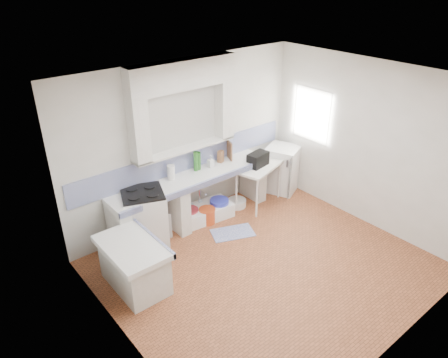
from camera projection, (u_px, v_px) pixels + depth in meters
floor at (266, 267)px, 6.33m from camera, size 4.50×4.50×0.00m
ceiling at (277, 83)px, 5.04m from camera, size 4.50×4.50×0.00m
wall_back at (186, 142)px, 7.06m from camera, size 4.50×0.00×4.50m
wall_front at (409, 257)px, 4.32m from camera, size 4.50×0.00×4.50m
wall_left at (120, 250)px, 4.42m from camera, size 0.00×4.50×4.50m
wall_right at (367, 145)px, 6.96m from camera, size 0.00×4.50×4.50m
alcove_mass at (182, 74)px, 6.37m from camera, size 1.90×0.25×0.45m
window_frame at (318, 113)px, 7.78m from camera, size 0.35×0.86×1.06m
lace_valance at (315, 94)px, 7.53m from camera, size 0.01×0.84×0.24m
counter_slab at (193, 179)px, 7.04m from camera, size 3.00×0.60×0.08m
counter_lip at (203, 185)px, 6.85m from camera, size 3.00×0.04×0.10m
counter_pier_left at (120, 231)px, 6.46m from camera, size 0.20×0.55×0.82m
counter_pier_mid at (177, 208)px, 7.05m from camera, size 0.20×0.55×0.82m
counter_pier_right at (253, 178)px, 8.04m from camera, size 0.20×0.55×0.82m
peninsula_top at (132, 247)px, 5.68m from camera, size 0.70×1.10×0.08m
peninsula_base at (135, 267)px, 5.85m from camera, size 0.60×1.00×0.62m
peninsula_lip at (153, 238)px, 5.87m from camera, size 0.04×1.10×0.10m
backsplash at (187, 159)px, 7.18m from camera, size 4.27×0.03×0.40m
stove at (145, 219)px, 6.66m from camera, size 0.84×0.83×0.92m
sink at (206, 212)px, 7.50m from camera, size 0.97×0.60×0.22m
side_table at (258, 185)px, 7.82m from camera, size 1.07×0.78×0.04m
fridge at (282, 169)px, 8.30m from camera, size 0.78×0.78×0.91m
bucket_red at (190, 216)px, 7.34m from camera, size 0.36×0.36×0.28m
bucket_orange at (207, 215)px, 7.37m from camera, size 0.35×0.35×0.27m
bucket_blue at (219, 207)px, 7.56m from camera, size 0.41×0.41×0.32m
basin_white at (237, 203)px, 7.88m from camera, size 0.40×0.40×0.13m
water_bottle_a at (192, 210)px, 7.51m from camera, size 0.08×0.08×0.28m
water_bottle_b at (200, 207)px, 7.61m from camera, size 0.10×0.10×0.29m
black_bag at (258, 159)px, 7.58m from camera, size 0.43×0.29×0.25m
green_bottle_a at (196, 161)px, 7.14m from camera, size 0.08×0.08×0.35m
green_bottle_b at (199, 161)px, 7.19m from camera, size 0.08×0.08×0.33m
knife_block at (221, 156)px, 7.48m from camera, size 0.13×0.12×0.21m
cutting_board at (230, 150)px, 7.58m from camera, size 0.11×0.24×0.34m
paper_towel at (171, 172)px, 6.87m from camera, size 0.15×0.15×0.25m
soap_bottle at (211, 161)px, 7.30m from camera, size 0.10×0.10×0.21m
rug at (233, 233)px, 7.12m from camera, size 0.81×0.64×0.01m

